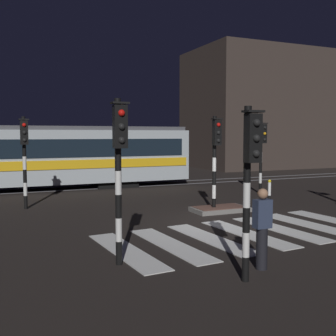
% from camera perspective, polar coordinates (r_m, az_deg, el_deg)
% --- Properties ---
extents(ground_plane, '(120.00, 120.00, 0.00)m').
position_cam_1_polar(ground_plane, '(13.42, 6.91, -7.54)').
color(ground_plane, black).
extents(rail_near, '(80.00, 0.12, 0.03)m').
position_cam_1_polar(rail_near, '(22.21, -5.91, -2.64)').
color(rail_near, '#59595E').
rests_on(rail_near, ground).
extents(rail_far, '(80.00, 0.12, 0.03)m').
position_cam_1_polar(rail_far, '(23.57, -6.97, -2.23)').
color(rail_far, '#59595E').
rests_on(rail_far, ground).
extents(crosswalk_zebra, '(8.38, 4.30, 0.02)m').
position_cam_1_polar(crosswalk_zebra, '(12.10, 10.81, -8.89)').
color(crosswalk_zebra, silver).
rests_on(crosswalk_zebra, ground).
extents(traffic_island, '(2.06, 1.11, 0.18)m').
position_cam_1_polar(traffic_island, '(15.35, 7.20, -5.66)').
color(traffic_island, slate).
rests_on(traffic_island, ground).
extents(traffic_light_corner_far_left, '(0.36, 0.42, 3.50)m').
position_cam_1_polar(traffic_light_corner_far_left, '(16.39, -19.24, 2.59)').
color(traffic_light_corner_far_left, black).
rests_on(traffic_light_corner_far_left, ground).
extents(traffic_light_corner_far_right, '(0.36, 0.42, 3.47)m').
position_cam_1_polar(traffic_light_corner_far_right, '(20.07, 12.88, 3.00)').
color(traffic_light_corner_far_right, black).
rests_on(traffic_light_corner_far_right, ground).
extents(traffic_light_median_centre, '(0.36, 0.42, 3.49)m').
position_cam_1_polar(traffic_light_median_centre, '(14.92, 6.60, 2.61)').
color(traffic_light_median_centre, black).
rests_on(traffic_light_median_centre, ground).
extents(traffic_light_corner_near_left, '(0.36, 0.42, 3.59)m').
position_cam_1_polar(traffic_light_corner_near_left, '(8.78, -6.76, 1.62)').
color(traffic_light_corner_near_left, black).
rests_on(traffic_light_corner_near_left, ground).
extents(traffic_light_kerb_mid_left, '(0.36, 0.42, 3.36)m').
position_cam_1_polar(traffic_light_kerb_mid_left, '(7.85, 11.25, 0.11)').
color(traffic_light_kerb_mid_left, black).
rests_on(traffic_light_kerb_mid_left, ground).
extents(tram, '(17.73, 2.58, 4.15)m').
position_cam_1_polar(tram, '(21.78, -19.84, 1.55)').
color(tram, '#B2BCC1').
rests_on(tram, ground).
extents(pedestrian_waiting_at_kerb, '(0.36, 0.24, 1.71)m').
position_cam_1_polar(pedestrian_waiting_at_kerb, '(8.91, 12.88, -8.10)').
color(pedestrian_waiting_at_kerb, black).
rests_on(pedestrian_waiting_at_kerb, ground).
extents(bollard_island_edge, '(0.12, 0.12, 1.11)m').
position_cam_1_polar(bollard_island_edge, '(16.26, 13.83, -3.50)').
color(bollard_island_edge, black).
rests_on(bollard_island_edge, ground).
extents(building_backdrop, '(15.69, 8.00, 9.95)m').
position_cam_1_polar(building_backdrop, '(38.71, 14.86, 7.68)').
color(building_backdrop, '#382D28').
rests_on(building_backdrop, ground).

